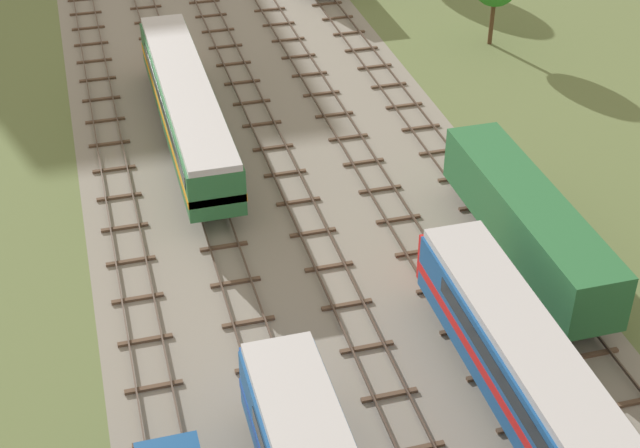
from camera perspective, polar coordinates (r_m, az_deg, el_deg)
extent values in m
plane|color=#5B6B3D|center=(53.15, -2.25, 3.29)|extent=(480.00, 480.00, 0.00)
cube|color=gray|center=(53.15, -2.25, 3.29)|extent=(22.36, 176.00, 0.01)
cube|color=#47382D|center=(52.93, -13.00, 2.48)|extent=(0.07, 126.00, 0.15)
cube|color=#47382D|center=(52.96, -11.46, 2.71)|extent=(0.07, 126.00, 0.15)
cube|color=brown|center=(37.68, -9.45, -12.79)|extent=(2.40, 0.22, 0.14)
cube|color=brown|center=(39.80, -10.03, -9.70)|extent=(2.40, 0.22, 0.14)
cube|color=brown|center=(42.03, -10.53, -6.93)|extent=(2.40, 0.22, 0.14)
cube|color=brown|center=(44.35, -10.98, -4.45)|extent=(2.40, 0.22, 0.14)
cube|color=brown|center=(46.75, -11.38, -2.22)|extent=(2.40, 0.22, 0.14)
cube|color=brown|center=(49.21, -11.74, -0.20)|extent=(2.40, 0.22, 0.14)
cube|color=brown|center=(51.74, -12.06, 1.61)|extent=(2.40, 0.22, 0.14)
cube|color=brown|center=(54.30, -12.36, 3.26)|extent=(2.40, 0.22, 0.14)
cube|color=brown|center=(56.92, -12.63, 4.76)|extent=(2.40, 0.22, 0.14)
cube|color=brown|center=(59.56, -12.87, 6.13)|extent=(2.40, 0.22, 0.14)
cube|color=brown|center=(62.24, -13.10, 7.37)|extent=(2.40, 0.22, 0.14)
cube|color=brown|center=(64.95, -13.31, 8.52)|extent=(2.40, 0.22, 0.14)
cube|color=brown|center=(67.68, -13.50, 9.57)|extent=(2.40, 0.22, 0.14)
cube|color=brown|center=(70.44, -13.68, 10.54)|extent=(2.40, 0.22, 0.14)
cube|color=brown|center=(73.21, -13.85, 11.44)|extent=(2.40, 0.22, 0.14)
cube|color=brown|center=(76.00, -14.00, 12.27)|extent=(2.40, 0.22, 0.14)
cube|color=#47382D|center=(53.14, -8.09, 3.21)|extent=(0.07, 126.00, 0.15)
cube|color=#47382D|center=(53.29, -6.57, 3.43)|extent=(0.07, 126.00, 0.15)
cube|color=brown|center=(38.06, -2.47, -11.60)|extent=(2.40, 0.22, 0.14)
cube|color=brown|center=(40.17, -3.47, -8.62)|extent=(2.40, 0.22, 0.14)
cube|color=brown|center=(42.38, -4.35, -5.94)|extent=(2.40, 0.22, 0.14)
cube|color=brown|center=(44.68, -5.14, -3.53)|extent=(2.40, 0.22, 0.14)
cube|color=brown|center=(47.06, -5.84, -1.37)|extent=(2.40, 0.22, 0.14)
cube|color=brown|center=(49.51, -6.48, 0.59)|extent=(2.40, 0.22, 0.14)
cube|color=brown|center=(52.01, -7.05, 2.36)|extent=(2.40, 0.22, 0.14)
cube|color=brown|center=(54.57, -7.58, 3.97)|extent=(2.40, 0.22, 0.14)
cube|color=brown|center=(57.17, -8.05, 5.43)|extent=(2.40, 0.22, 0.14)
cube|color=brown|center=(59.81, -8.49, 6.76)|extent=(2.40, 0.22, 0.14)
cube|color=brown|center=(62.48, -8.89, 7.98)|extent=(2.40, 0.22, 0.14)
cube|color=brown|center=(65.18, -9.26, 9.10)|extent=(2.40, 0.22, 0.14)
cube|color=brown|center=(67.90, -9.61, 10.13)|extent=(2.40, 0.22, 0.14)
cube|color=brown|center=(70.64, -9.93, 11.08)|extent=(2.40, 0.22, 0.14)
cube|color=brown|center=(73.41, -10.22, 11.96)|extent=(2.40, 0.22, 0.14)
cube|color=brown|center=(76.19, -10.50, 12.77)|extent=(2.40, 0.22, 0.14)
cube|color=#47382D|center=(53.75, -3.25, 3.91)|extent=(0.07, 126.00, 0.15)
cube|color=#47382D|center=(54.02, -1.77, 4.11)|extent=(0.07, 126.00, 0.15)
cube|color=brown|center=(38.99, 4.21, -10.29)|extent=(2.40, 0.22, 0.14)
cube|color=brown|center=(41.04, 2.85, -7.47)|extent=(2.40, 0.22, 0.14)
cube|color=brown|center=(43.21, 1.63, -4.91)|extent=(2.40, 0.22, 0.14)
cube|color=brown|center=(45.47, 0.54, -2.61)|extent=(2.40, 0.22, 0.14)
cube|color=brown|center=(47.81, -0.44, -0.52)|extent=(2.40, 0.22, 0.14)
cube|color=brown|center=(50.22, -1.32, 1.37)|extent=(2.40, 0.22, 0.14)
cube|color=brown|center=(52.69, -2.13, 3.08)|extent=(2.40, 0.22, 0.14)
cube|color=brown|center=(55.22, -2.86, 4.64)|extent=(2.40, 0.22, 0.14)
cube|color=brown|center=(57.79, -3.54, 6.06)|extent=(2.40, 0.22, 0.14)
cube|color=brown|center=(60.40, -4.16, 7.35)|extent=(2.40, 0.22, 0.14)
cube|color=brown|center=(63.04, -4.73, 8.54)|extent=(2.40, 0.22, 0.14)
cube|color=brown|center=(65.72, -5.25, 9.63)|extent=(2.40, 0.22, 0.14)
cube|color=brown|center=(68.42, -5.74, 10.64)|extent=(2.40, 0.22, 0.14)
cube|color=brown|center=(71.15, -6.20, 11.56)|extent=(2.40, 0.22, 0.14)
cube|color=brown|center=(73.89, -6.62, 12.42)|extent=(2.40, 0.22, 0.14)
cube|color=brown|center=(76.66, -7.02, 13.22)|extent=(2.40, 0.22, 0.14)
cube|color=#47382D|center=(54.73, 1.45, 4.56)|extent=(0.07, 126.00, 0.15)
cube|color=#47382D|center=(55.12, 2.89, 4.75)|extent=(0.07, 126.00, 0.15)
cube|color=brown|center=(38.56, 12.30, -11.84)|extent=(2.40, 0.22, 0.14)
cube|color=brown|center=(40.42, 10.46, -8.94)|extent=(2.40, 0.22, 0.14)
cube|color=brown|center=(42.40, 8.80, -6.29)|extent=(2.40, 0.22, 0.14)
cube|color=brown|center=(44.50, 7.32, -3.88)|extent=(2.40, 0.22, 0.14)
cube|color=brown|center=(46.70, 5.97, -1.69)|extent=(2.40, 0.22, 0.14)
cube|color=brown|center=(48.98, 4.76, 0.30)|extent=(2.40, 0.22, 0.14)
cube|color=brown|center=(51.34, 3.65, 2.11)|extent=(2.40, 0.22, 0.14)
cube|color=brown|center=(53.76, 2.64, 3.75)|extent=(2.40, 0.22, 0.14)
cube|color=brown|center=(56.24, 1.72, 5.26)|extent=(2.40, 0.22, 0.14)
cube|color=brown|center=(58.76, 0.86, 6.63)|extent=(2.40, 0.22, 0.14)
cube|color=brown|center=(61.33, 0.08, 7.89)|extent=(2.40, 0.22, 0.14)
cube|color=brown|center=(63.94, -0.64, 9.04)|extent=(2.40, 0.22, 0.14)
cube|color=brown|center=(66.58, -1.32, 10.11)|extent=(2.40, 0.22, 0.14)
cube|color=brown|center=(69.24, -1.94, 11.09)|extent=(2.40, 0.22, 0.14)
cube|color=brown|center=(71.94, -2.52, 11.99)|extent=(2.40, 0.22, 0.14)
cube|color=brown|center=(74.66, -3.07, 12.83)|extent=(2.40, 0.22, 0.14)
cube|color=#47382D|center=(56.08, 5.97, 5.15)|extent=(0.07, 126.00, 0.15)
cube|color=#47382D|center=(56.57, 7.34, 5.33)|extent=(0.07, 126.00, 0.15)
cube|color=brown|center=(40.53, 18.22, -10.27)|extent=(2.40, 0.22, 0.14)
cube|color=brown|center=(42.30, 16.17, -7.60)|extent=(2.40, 0.22, 0.14)
cube|color=brown|center=(44.20, 14.30, -5.14)|extent=(2.40, 0.22, 0.14)
cube|color=brown|center=(46.21, 12.62, -2.88)|extent=(2.40, 0.22, 0.14)
cube|color=brown|center=(48.33, 11.08, -0.82)|extent=(2.40, 0.22, 0.14)
cube|color=brown|center=(50.54, 9.67, 1.07)|extent=(2.40, 0.22, 0.14)
cube|color=brown|center=(52.83, 8.38, 2.79)|extent=(2.40, 0.22, 0.14)
cube|color=brown|center=(55.19, 7.20, 4.37)|extent=(2.40, 0.22, 0.14)
cube|color=brown|center=(57.60, 6.11, 5.82)|extent=(2.40, 0.22, 0.14)
cube|color=brown|center=(60.07, 5.11, 7.15)|extent=(2.40, 0.22, 0.14)
cube|color=brown|center=(62.59, 4.18, 8.37)|extent=(2.40, 0.22, 0.14)
cube|color=brown|center=(65.14, 3.32, 9.49)|extent=(2.40, 0.22, 0.14)
cube|color=brown|center=(67.73, 2.51, 10.52)|extent=(2.40, 0.22, 0.14)
cube|color=brown|center=(70.36, 1.77, 11.48)|extent=(2.40, 0.22, 0.14)
cube|color=brown|center=(73.01, 1.07, 12.37)|extent=(2.40, 0.22, 0.14)
cube|color=brown|center=(75.69, 0.42, 13.19)|extent=(2.40, 0.22, 0.14)
cube|color=#193F99|center=(36.80, -2.71, -8.72)|extent=(2.67, 0.50, 2.34)
cylinder|color=black|center=(36.21, -2.91, -13.21)|extent=(0.13, 0.84, 0.84)
cylinder|color=black|center=(36.43, -0.66, -12.79)|extent=(0.13, 0.84, 0.84)
cube|color=#194C8C|center=(35.94, 13.89, -10.98)|extent=(2.90, 20.00, 2.60)
cube|color=red|center=(36.12, 13.83, -11.27)|extent=(2.96, 20.00, 0.44)
cube|color=black|center=(34.90, 14.79, -11.32)|extent=(2.96, 16.80, 0.70)
cube|color=#B7B7BC|center=(34.93, 14.22, -9.27)|extent=(2.67, 20.00, 0.36)
cube|color=red|center=(42.89, 7.71, -1.84)|extent=(2.67, 0.50, 2.34)
cylinder|color=black|center=(40.71, 8.77, -7.13)|extent=(0.13, 0.84, 0.84)
cylinder|color=black|center=(41.22, 10.62, -6.74)|extent=(0.13, 0.84, 0.84)
cylinder|color=black|center=(41.94, 7.83, -5.57)|extent=(0.13, 0.84, 0.84)
cylinder|color=black|center=(42.44, 9.63, -5.22)|extent=(0.13, 0.84, 0.84)
cube|color=black|center=(41.57, 9.21, -6.15)|extent=(1.68, 2.20, 0.24)
cube|color=#286638|center=(45.53, 12.46, 0.26)|extent=(2.80, 14.00, 2.80)
cube|color=black|center=(46.23, 14.02, 0.38)|extent=(0.08, 2.80, 2.24)
cylinder|color=black|center=(49.07, 9.51, 0.83)|extent=(0.13, 0.80, 0.80)
cylinder|color=black|center=(49.63, 11.02, 1.07)|extent=(0.13, 0.80, 0.80)
cylinder|color=black|center=(50.43, 8.70, 1.93)|extent=(0.13, 0.80, 0.80)
cylinder|color=black|center=(50.97, 10.19, 2.15)|extent=(0.13, 0.80, 0.80)
cube|color=black|center=(50.02, 9.86, 1.50)|extent=(1.68, 2.20, 0.24)
cylinder|color=black|center=(42.41, 14.60, -6.05)|extent=(0.13, 0.80, 0.80)
cylinder|color=black|center=(43.05, 16.28, -5.67)|extent=(0.13, 0.80, 0.80)
cylinder|color=black|center=(43.59, 13.51, -4.59)|extent=(0.13, 0.80, 0.80)
cylinder|color=black|center=(44.22, 15.17, -4.24)|extent=(0.13, 0.80, 0.80)
cube|color=black|center=(43.31, 14.89, -5.13)|extent=(1.68, 2.20, 0.24)
cube|color=#286638|center=(55.07, -8.07, 7.03)|extent=(2.90, 20.00, 2.60)
cube|color=orange|center=(55.19, -8.05, 6.79)|extent=(2.96, 20.00, 0.44)
cube|color=black|center=(53.89, -7.96, 7.18)|extent=(2.96, 16.80, 0.70)
cube|color=#B7B7BC|center=(54.42, -8.19, 8.41)|extent=(2.67, 20.00, 0.36)
cube|color=orange|center=(64.38, -9.46, 10.93)|extent=(2.67, 0.50, 2.34)
cylinder|color=black|center=(61.21, -9.48, 8.01)|extent=(0.13, 0.84, 0.84)
cylinder|color=black|center=(61.34, -8.14, 8.20)|extent=(0.13, 0.84, 0.84)
cylinder|color=black|center=(62.83, -9.69, 8.71)|extent=(0.13, 0.84, 0.84)
cylinder|color=black|center=(62.95, -8.39, 8.89)|extent=(0.13, 0.84, 0.84)
cube|color=black|center=(62.08, -8.93, 8.46)|extent=(1.68, 2.20, 0.24)
cylinder|color=black|center=(49.05, -7.34, 1.07)|extent=(0.13, 0.84, 0.84)
cylinder|color=black|center=(49.21, -5.70, 1.31)|extent=(0.13, 0.84, 0.84)
cylinder|color=black|center=(50.56, -7.67, 2.15)|extent=(0.13, 0.84, 0.84)
cylinder|color=black|center=(50.72, -6.07, 2.38)|extent=(0.13, 0.84, 0.84)
cube|color=black|center=(49.88, -6.70, 1.74)|extent=(1.68, 2.20, 0.24)
cylinder|color=#4C331E|center=(69.22, 10.35, 11.91)|extent=(0.31, 0.31, 3.19)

